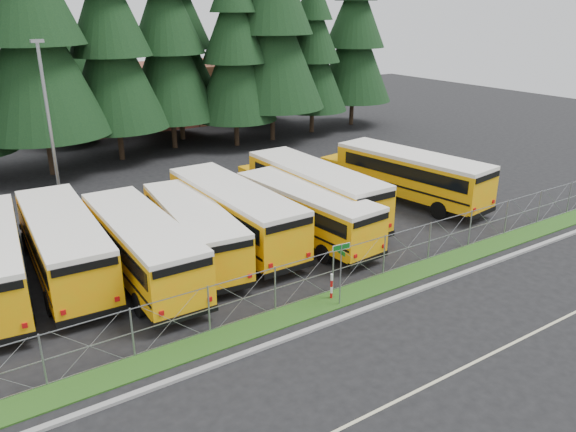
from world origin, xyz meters
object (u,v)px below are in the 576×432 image
object	(u,v)px
bus_4	(231,214)
striped_bollard	(331,287)
bus_east	(405,177)
bus_1	(63,245)
bus_5	(301,213)
bus_6	(310,192)
bus_2	(139,247)
bus_3	(191,231)
street_sign	(341,261)
light_standard	(49,123)

from	to	relation	value
bus_4	striped_bollard	world-z (taller)	bus_4
bus_east	striped_bollard	xyz separation A→B (m)	(-11.99, -7.84, -0.99)
bus_1	striped_bollard	world-z (taller)	bus_1
bus_5	bus_6	bearing A→B (deg)	40.51
bus_2	striped_bollard	world-z (taller)	bus_2
bus_3	bus_4	world-z (taller)	bus_4
bus_4	bus_5	xyz separation A→B (m)	(3.44, -1.55, -0.13)
bus_east	bus_1	bearing A→B (deg)	169.23
bus_6	striped_bollard	xyz separation A→B (m)	(-5.04, -8.61, -1.01)
street_sign	bus_east	bearing A→B (deg)	35.08
bus_1	bus_6	size ratio (longest dim) A/B	0.96
street_sign	striped_bollard	distance (m)	1.55
striped_bollard	bus_6	bearing A→B (deg)	59.67
bus_4	bus_5	bearing A→B (deg)	-24.77
street_sign	bus_3	bearing A→B (deg)	111.95
bus_1	striped_bollard	distance (m)	12.48
bus_6	street_sign	world-z (taller)	bus_6
bus_5	striped_bollard	world-z (taller)	bus_5
bus_4	light_standard	distance (m)	12.48
bus_6	light_standard	distance (m)	15.73
bus_6	street_sign	bearing A→B (deg)	-119.02
bus_2	bus_5	world-z (taller)	bus_2
bus_4	bus_6	xyz separation A→B (m)	(5.67, 0.71, 0.02)
light_standard	bus_5	bearing A→B (deg)	-49.25
bus_6	street_sign	size ratio (longest dim) A/B	4.36
bus_2	light_standard	size ratio (longest dim) A/B	1.15
bus_3	bus_4	xyz separation A→B (m)	(2.56, 0.66, 0.15)
bus_1	light_standard	distance (m)	10.21
street_sign	light_standard	world-z (taller)	light_standard
bus_1	bus_4	size ratio (longest dim) A/B	0.98
bus_4	bus_east	xyz separation A→B (m)	(12.62, -0.07, 0.01)
bus_5	street_sign	world-z (taller)	bus_5
bus_east	street_sign	world-z (taller)	bus_east
bus_3	bus_6	distance (m)	8.34
bus_2	bus_east	distance (m)	18.14
bus_east	street_sign	bearing A→B (deg)	-153.54
bus_1	light_standard	world-z (taller)	light_standard
bus_4	bus_3	bearing A→B (deg)	-166.07
bus_5	bus_6	xyz separation A→B (m)	(2.23, 2.26, 0.15)
bus_1	bus_3	distance (m)	5.94
bus_5	street_sign	distance (m)	7.53
striped_bollard	bus_5	bearing A→B (deg)	66.17
bus_6	bus_3	bearing A→B (deg)	-170.85
bus_2	street_sign	world-z (taller)	bus_2
street_sign	striped_bollard	xyz separation A→B (m)	(0.02, 0.60, -1.43)
bus_4	bus_east	size ratio (longest dim) A/B	0.99
street_sign	bus_5	bearing A→B (deg)	67.87
bus_1	striped_bollard	xyz separation A→B (m)	(8.97, -8.62, -0.95)
bus_east	bus_5	bearing A→B (deg)	-179.45
bus_1	bus_3	size ratio (longest dim) A/B	1.08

